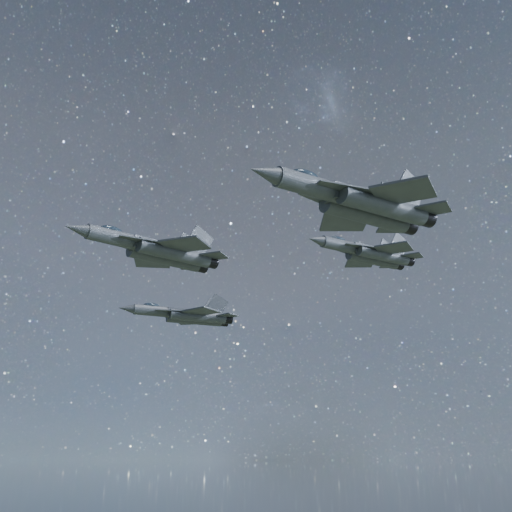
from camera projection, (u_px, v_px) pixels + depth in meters
name	position (u px, v px, depth m)	size (l,w,h in m)	color
jet_lead	(158.00, 250.00, 60.79)	(17.11, 11.55, 4.31)	#2C3137
jet_left	(187.00, 315.00, 88.91)	(17.47, 12.48, 4.47)	#2C3137
jet_right	(361.00, 203.00, 51.68)	(19.60, 13.54, 4.92)	#2C3137
jet_slot	(370.00, 253.00, 76.67)	(16.89, 11.70, 4.24)	#2C3137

